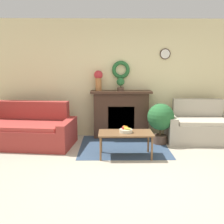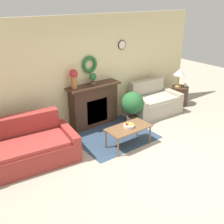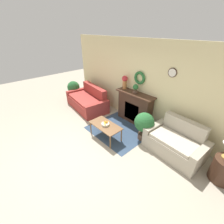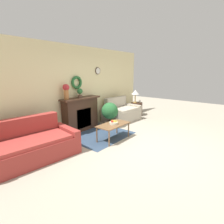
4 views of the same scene
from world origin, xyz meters
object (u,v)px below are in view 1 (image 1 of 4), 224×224
(fireplace, at_px, (121,114))
(vase_on_mantel_left, at_px, (98,79))
(couch_left, at_px, (28,131))
(potted_plant_on_mantel, at_px, (121,83))
(potted_plant_floor_by_loveseat, at_px, (161,119))
(loveseat_right, at_px, (200,127))
(coffee_table, at_px, (126,135))
(fruit_bowl, at_px, (126,130))

(fireplace, xyz_separation_m, vase_on_mantel_left, (-0.52, 0.01, 0.81))
(couch_left, distance_m, potted_plant_on_mantel, 2.26)
(vase_on_mantel_left, distance_m, potted_plant_floor_by_loveseat, 1.66)
(fireplace, xyz_separation_m, loveseat_right, (1.73, -0.38, -0.24))
(vase_on_mantel_left, relative_size, potted_plant_on_mantel, 1.55)
(coffee_table, xyz_separation_m, vase_on_mantel_left, (-0.54, 1.34, 0.95))
(couch_left, distance_m, loveseat_right, 3.72)
(fireplace, relative_size, vase_on_mantel_left, 3.03)
(loveseat_right, distance_m, coffee_table, 1.96)
(coffee_table, xyz_separation_m, potted_plant_on_mantel, (-0.04, 1.32, 0.84))
(loveseat_right, bearing_deg, couch_left, -172.72)
(couch_left, height_order, coffee_table, couch_left)
(couch_left, bearing_deg, fruit_bowl, -13.35)
(coffee_table, bearing_deg, loveseat_right, 29.23)
(fireplace, height_order, vase_on_mantel_left, vase_on_mantel_left)
(potted_plant_on_mantel, bearing_deg, vase_on_mantel_left, 177.72)
(loveseat_right, xyz_separation_m, coffee_table, (-1.70, -0.95, 0.10))
(fireplace, distance_m, potted_plant_on_mantel, 0.70)
(loveseat_right, bearing_deg, fruit_bowl, -146.74)
(fireplace, height_order, fruit_bowl, fireplace)
(fruit_bowl, bearing_deg, loveseat_right, 29.22)
(fireplace, bearing_deg, vase_on_mantel_left, 179.39)
(coffee_table, xyz_separation_m, potted_plant_floor_by_loveseat, (0.80, 0.79, 0.14))
(coffee_table, relative_size, vase_on_mantel_left, 2.16)
(loveseat_right, bearing_deg, coffee_table, -146.72)
(loveseat_right, relative_size, vase_on_mantel_left, 3.30)
(couch_left, relative_size, loveseat_right, 1.33)
(vase_on_mantel_left, bearing_deg, loveseat_right, -9.86)
(coffee_table, height_order, fruit_bowl, fruit_bowl)
(fireplace, xyz_separation_m, potted_plant_on_mantel, (-0.01, -0.01, 0.70))
(loveseat_right, height_order, potted_plant_on_mantel, potted_plant_on_mantel)
(fireplace, distance_m, vase_on_mantel_left, 0.96)
(vase_on_mantel_left, bearing_deg, fruit_bowl, -68.11)
(fruit_bowl, xyz_separation_m, potted_plant_on_mantel, (-0.04, 1.32, 0.75))
(couch_left, xyz_separation_m, coffee_table, (2.01, -0.74, 0.11))
(loveseat_right, distance_m, potted_plant_on_mantel, 2.01)
(vase_on_mantel_left, bearing_deg, potted_plant_on_mantel, -2.28)
(couch_left, relative_size, fruit_bowl, 8.38)
(loveseat_right, relative_size, coffee_table, 1.53)
(potted_plant_floor_by_loveseat, bearing_deg, fruit_bowl, -135.35)
(fruit_bowl, distance_m, potted_plant_floor_by_loveseat, 1.12)
(vase_on_mantel_left, bearing_deg, coffee_table, -68.14)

